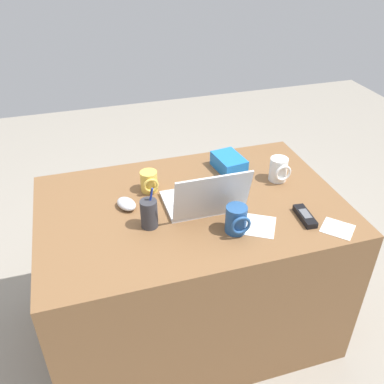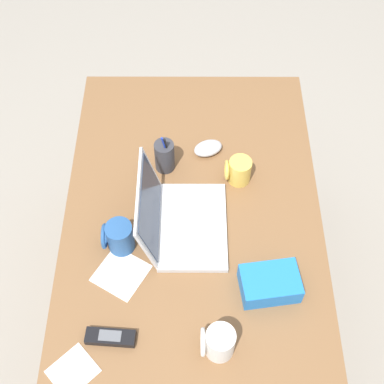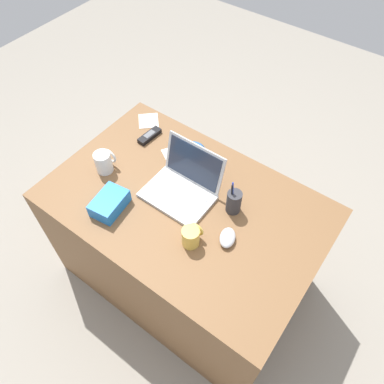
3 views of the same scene
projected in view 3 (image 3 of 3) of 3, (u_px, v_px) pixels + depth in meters
ground_plane at (187, 273)px, 2.27m from camera, size 6.00×6.00×0.00m
desk at (186, 243)px, 1.98m from camera, size 1.26×0.82×0.73m
laptop at (182, 186)px, 1.69m from camera, size 0.31×0.27×0.22m
computer_mouse at (228, 238)px, 1.56m from camera, size 0.10×0.12×0.04m
coffee_mug_white at (194, 155)px, 1.80m from camera, size 0.08×0.09×0.11m
coffee_mug_tall at (104, 162)px, 1.77m from camera, size 0.08×0.09×0.11m
coffee_mug_spare at (191, 236)px, 1.53m from camera, size 0.07×0.09×0.09m
cordless_phone at (150, 136)px, 1.94m from camera, size 0.05×0.14×0.03m
pen_holder at (234, 202)px, 1.62m from camera, size 0.07×0.07×0.17m
snack_bag at (110, 203)px, 1.65m from camera, size 0.14×0.18×0.07m
paper_note_near_laptop at (178, 155)px, 1.87m from camera, size 0.19×0.19×0.00m
paper_note_left at (149, 121)px, 2.03m from camera, size 0.15×0.15×0.00m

